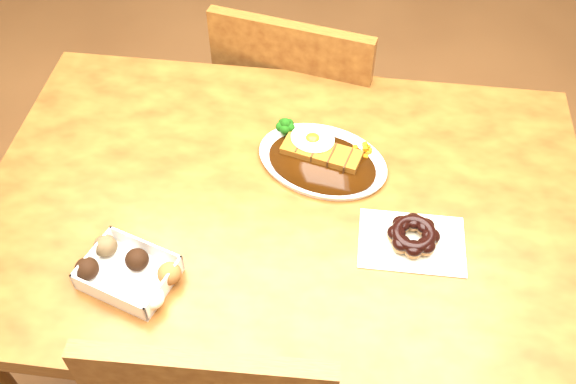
# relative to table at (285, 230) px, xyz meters

# --- Properties ---
(ground) EXTENTS (6.00, 6.00, 0.00)m
(ground) POSITION_rel_table_xyz_m (0.00, 0.00, -0.65)
(ground) COLOR brown
(ground) RESTS_ON ground
(table) EXTENTS (1.20, 0.80, 0.75)m
(table) POSITION_rel_table_xyz_m (0.00, 0.00, 0.00)
(table) COLOR #522810
(table) RESTS_ON ground
(chair_far) EXTENTS (0.49, 0.49, 0.87)m
(chair_far) POSITION_rel_table_xyz_m (-0.02, 0.54, -0.17)
(chair_far) COLOR #522810
(chair_far) RESTS_ON ground
(katsu_curry_plate) EXTENTS (0.32, 0.27, 0.05)m
(katsu_curry_plate) POSITION_rel_table_xyz_m (0.06, 0.11, 0.11)
(katsu_curry_plate) COLOR white
(katsu_curry_plate) RESTS_ON table
(donut_box) EXTENTS (0.19, 0.16, 0.04)m
(donut_box) POSITION_rel_table_xyz_m (-0.25, -0.22, 0.12)
(donut_box) COLOR white
(donut_box) RESTS_ON table
(pon_de_ring) EXTENTS (0.20, 0.14, 0.04)m
(pon_de_ring) POSITION_rel_table_xyz_m (0.25, -0.07, 0.12)
(pon_de_ring) COLOR silver
(pon_de_ring) RESTS_ON table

